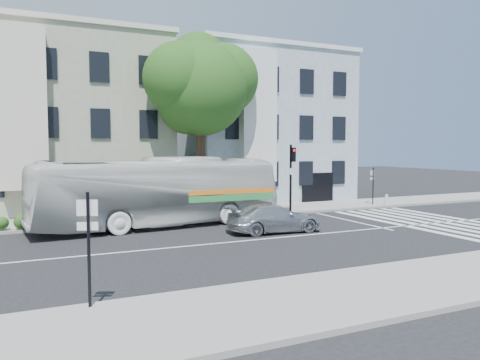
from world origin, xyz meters
TOP-DOWN VIEW (x-y plane):
  - ground at (0.00, 0.00)m, footprint 120.00×120.00m
  - sidewalk_far at (0.00, 8.00)m, footprint 80.00×4.00m
  - sidewalk_near at (0.00, -8.00)m, footprint 80.00×4.00m
  - building_left at (-7.00, 15.00)m, footprint 12.00×10.00m
  - building_right at (7.00, 15.00)m, footprint 12.00×10.00m
  - street_tree at (0.06, 8.74)m, footprint 7.30×5.90m
  - bus at (-3.48, 5.20)m, footprint 4.25×12.91m
  - sedan at (1.04, 1.30)m, footprint 2.09×4.65m
  - hedge at (-7.28, 6.30)m, footprint 8.54×1.78m
  - traffic_signal at (4.79, 5.94)m, footprint 0.44×0.53m
  - fire_hydrant at (12.48, 6.30)m, footprint 0.40×0.23m
  - near_sign_pole at (-8.32, -6.28)m, footprint 0.48×0.25m
  - far_sign_pole at (11.83, 6.96)m, footprint 0.43×0.24m

SIDE VIEW (x-z plane):
  - ground at x=0.00m, z-range 0.00..0.00m
  - sidewalk_far at x=0.00m, z-range 0.00..0.15m
  - sidewalk_near at x=0.00m, z-range 0.00..0.15m
  - hedge at x=-7.28m, z-range 0.15..0.85m
  - fire_hydrant at x=12.48m, z-range 0.16..0.88m
  - sedan at x=1.04m, z-range 0.00..1.32m
  - far_sign_pole at x=11.83m, z-range 0.48..2.99m
  - bus at x=-3.48m, z-range 0.00..3.53m
  - near_sign_pole at x=-8.32m, z-range 0.50..3.31m
  - traffic_signal at x=4.79m, z-range 0.61..4.80m
  - building_left at x=-7.00m, z-range 0.00..11.00m
  - building_right at x=7.00m, z-range 0.00..11.00m
  - street_tree at x=0.06m, z-range 2.28..13.38m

